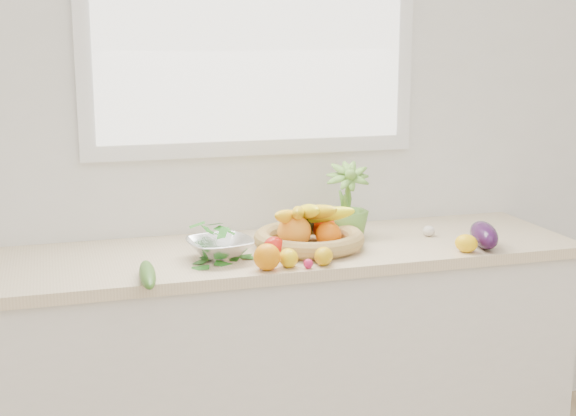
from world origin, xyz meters
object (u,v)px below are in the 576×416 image
object	(u,v)px
fruit_basket	(308,233)
eggplant	(484,235)
apple	(274,248)
colander_with_spinach	(220,242)
cucumber	(147,274)
potted_herb	(346,203)

from	to	relation	value
fruit_basket	eggplant	bearing A→B (deg)	-15.75
apple	colander_with_spinach	bearing A→B (deg)	165.71
fruit_basket	colander_with_spinach	size ratio (longest dim) A/B	1.65
cucumber	potted_herb	world-z (taller)	potted_herb
eggplant	potted_herb	bearing A→B (deg)	146.31
potted_herb	colander_with_spinach	xyz separation A→B (m)	(-0.52, -0.17, -0.07)
cucumber	fruit_basket	world-z (taller)	fruit_basket
eggplant	fruit_basket	distance (m)	0.64
eggplant	apple	bearing A→B (deg)	174.75
apple	fruit_basket	distance (m)	0.19
apple	cucumber	distance (m)	0.48
eggplant	colander_with_spinach	distance (m)	0.96
apple	potted_herb	xyz separation A→B (m)	(0.34, 0.21, 0.09)
colander_with_spinach	potted_herb	bearing A→B (deg)	17.68
potted_herb	colander_with_spinach	bearing A→B (deg)	-162.32
apple	cucumber	bearing A→B (deg)	-161.89
eggplant	colander_with_spinach	bearing A→B (deg)	172.99
cucumber	eggplant	bearing A→B (deg)	3.60
apple	potted_herb	distance (m)	0.42
apple	eggplant	world-z (taller)	eggplant
apple	potted_herb	size ratio (longest dim) A/B	0.26
potted_herb	colander_with_spinach	world-z (taller)	potted_herb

